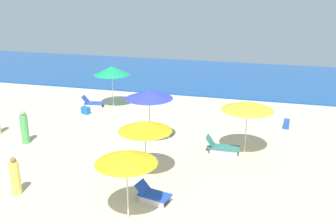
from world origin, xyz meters
name	(u,v)px	position (x,y,z in m)	size (l,w,h in m)	color
ocean	(228,77)	(0.00, 23.85, 0.06)	(60.00, 12.30, 0.12)	#194A90
umbrella_0	(112,71)	(-6.14, 14.21, 2.31)	(2.22, 2.22, 2.58)	silver
lounge_chair_0_0	(92,103)	(-7.41, 13.84, 0.25)	(1.42, 0.81, 0.69)	silver
umbrella_1	(126,157)	(-0.84, 2.60, 2.26)	(2.04, 2.04, 2.47)	silver
lounge_chair_1_0	(153,194)	(-0.37, 3.85, 0.28)	(1.36, 0.88, 0.66)	silver
umbrella_2	(145,126)	(-1.23, 5.74, 2.15)	(2.15, 2.15, 2.36)	silver
lounge_chair_2_0	(120,168)	(-2.33, 5.61, 0.26)	(1.46, 0.91, 0.75)	silver
umbrella_3	(247,106)	(2.50, 9.05, 2.29)	(2.36, 2.36, 2.50)	silver
lounge_chair_3_0	(222,147)	(1.47, 8.76, 0.29)	(1.54, 0.67, 0.79)	silver
umbrella_4	(149,94)	(-2.14, 9.14, 2.46)	(2.29, 2.29, 2.67)	silver
lounge_chair_4_0	(158,131)	(-1.98, 10.04, 0.25)	(1.36, 0.89, 0.61)	silver
beachgoer_0	(24,128)	(-7.99, 7.48, 0.79)	(0.49, 0.49, 1.69)	#53AF5C
beachgoer_2	(15,177)	(-5.44, 3.07, 0.69)	(0.39, 0.39, 1.49)	#F5D354
cooler_box_1	(286,124)	(4.42, 12.99, 0.22)	(0.59, 0.30, 0.44)	#224BA7
cooler_box_2	(86,110)	(-7.17, 12.38, 0.21)	(0.50, 0.32, 0.43)	blue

